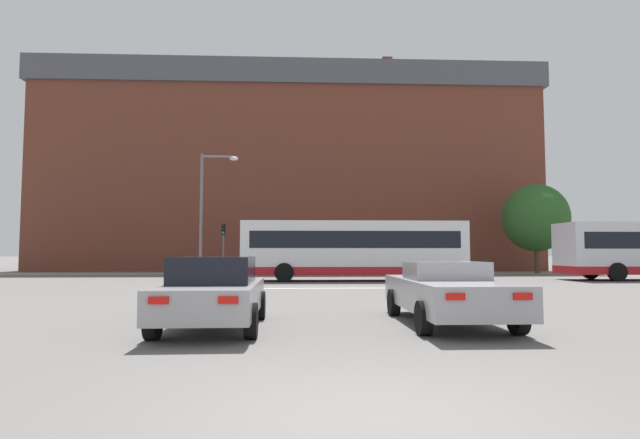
{
  "coord_description": "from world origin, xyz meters",
  "views": [
    {
      "loc": [
        -0.75,
        -4.63,
        1.53
      ],
      "look_at": [
        0.57,
        25.23,
        3.52
      ],
      "focal_mm": 28.0,
      "sensor_mm": 36.0,
      "label": 1
    }
  ],
  "objects": [
    {
      "name": "ground_plane",
      "position": [
        0.0,
        0.0,
        0.0
      ],
      "size": [
        400.0,
        400.0,
        0.0
      ],
      "primitive_type": "plane",
      "color": "#605E5B"
    },
    {
      "name": "stop_line_strip",
      "position": [
        0.0,
        16.9,
        0.0
      ],
      "size": [
        9.08,
        0.3,
        0.01
      ],
      "primitive_type": "cube",
      "color": "silver",
      "rests_on": "ground_plane"
    },
    {
      "name": "far_pavement",
      "position": [
        0.0,
        32.18,
        0.01
      ],
      "size": [
        70.09,
        2.5,
        0.01
      ],
      "primitive_type": "cube",
      "color": "gray",
      "rests_on": "ground_plane"
    },
    {
      "name": "brick_civic_building",
      "position": [
        -1.43,
        41.58,
        8.97
      ],
      "size": [
        43.97,
        11.28,
        19.55
      ],
      "color": "brown",
      "rests_on": "ground_plane"
    },
    {
      "name": "car_saloon_left",
      "position": [
        -2.45,
        5.65,
        0.74
      ],
      "size": [
        1.98,
        4.36,
        1.44
      ],
      "rotation": [
        0.0,
        0.0,
        0.02
      ],
      "color": "#9E9EA3",
      "rests_on": "ground_plane"
    },
    {
      "name": "car_roadster_right",
      "position": [
        2.47,
        6.06,
        0.68
      ],
      "size": [
        2.01,
        4.78,
        1.33
      ],
      "rotation": [
        0.0,
        0.0,
        -0.0
      ],
      "color": "#9E9EA3",
      "rests_on": "ground_plane"
    },
    {
      "name": "bus_crossing_lead",
      "position": [
        2.28,
        22.52,
        1.73
      ],
      "size": [
        12.08,
        2.67,
        3.22
      ],
      "rotation": [
        0.0,
        0.0,
        -1.57
      ],
      "color": "silver",
      "rests_on": "ground_plane"
    },
    {
      "name": "traffic_light_far_right",
      "position": [
        5.67,
        31.22,
        2.54
      ],
      "size": [
        0.26,
        0.31,
        3.74
      ],
      "color": "slate",
      "rests_on": "ground_plane"
    },
    {
      "name": "traffic_light_far_left",
      "position": [
        -6.12,
        31.44,
        2.46
      ],
      "size": [
        0.26,
        0.31,
        3.62
      ],
      "color": "slate",
      "rests_on": "ground_plane"
    },
    {
      "name": "street_lamp_junction",
      "position": [
        -5.74,
        23.02,
        4.3
      ],
      "size": [
        2.09,
        0.36,
        7.01
      ],
      "color": "slate",
      "rests_on": "ground_plane"
    },
    {
      "name": "pedestrian_waiting",
      "position": [
        9.93,
        32.88,
        0.95
      ],
      "size": [
        0.45,
        0.42,
        1.63
      ],
      "rotation": [
        0.0,
        0.0,
        3.8
      ],
      "color": "#333851",
      "rests_on": "ground_plane"
    },
    {
      "name": "pedestrian_walking_east",
      "position": [
        -4.48,
        31.96,
        1.04
      ],
      "size": [
        0.45,
        0.34,
        1.77
      ],
      "rotation": [
        0.0,
        0.0,
        0.34
      ],
      "color": "#333851",
      "rests_on": "ground_plane"
    },
    {
      "name": "pedestrian_walking_west",
      "position": [
        3.86,
        31.79,
        1.1
      ],
      "size": [
        0.29,
        0.43,
        1.85
      ],
      "rotation": [
        0.0,
        0.0,
        4.53
      ],
      "color": "brown",
      "rests_on": "ground_plane"
    },
    {
      "name": "tree_by_building",
      "position": [
        16.91,
        31.57,
        4.11
      ],
      "size": [
        4.77,
        4.77,
        6.62
      ],
      "color": "#4C3823",
      "rests_on": "ground_plane"
    }
  ]
}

